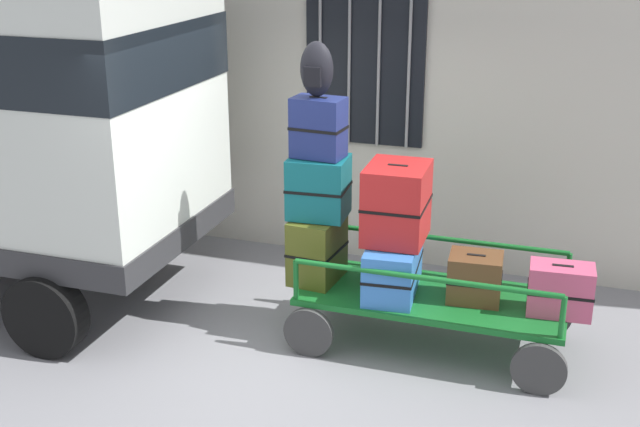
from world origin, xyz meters
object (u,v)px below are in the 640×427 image
suitcase_center_bottom (475,277)px  suitcase_midright_bottom (560,290)px  suitcase_left_top (318,127)px  suitcase_midleft_bottom (393,266)px  suitcase_left_bottom (317,249)px  suitcase_left_middle (319,187)px  suitcase_midleft_middle (397,203)px  backpack (316,69)px  luggage_cart (432,305)px

suitcase_center_bottom → suitcase_midright_bottom: (0.67, -0.04, 0.01)m
suitcase_left_top → suitcase_midleft_bottom: (0.67, -0.05, -1.11)m
suitcase_left_bottom → suitcase_left_middle: suitcase_left_middle is taller
suitcase_left_bottom → suitcase_left_top: bearing=90.0°
suitcase_midleft_bottom → suitcase_midleft_middle: bearing=90.0°
backpack → suitcase_midleft_middle: bearing=-0.1°
suitcase_left_bottom → suitcase_midleft_middle: size_ratio=0.89×
suitcase_midleft_bottom → suitcase_midright_bottom: size_ratio=1.64×
luggage_cart → suitcase_left_top: bearing=178.3°
suitcase_midleft_bottom → suitcase_midleft_middle: suitcase_midleft_middle is taller
suitcase_midleft_middle → suitcase_midright_bottom: bearing=-2.1°
suitcase_left_middle → suitcase_midleft_bottom: suitcase_left_middle is taller
luggage_cart → suitcase_midleft_bottom: suitcase_midleft_bottom is taller
suitcase_left_top → luggage_cart: bearing=-1.7°
luggage_cart → suitcase_left_top: suitcase_left_top is taller
luggage_cart → suitcase_midright_bottom: size_ratio=4.34×
suitcase_midleft_bottom → suitcase_center_bottom: 0.67m
suitcase_left_bottom → suitcase_midleft_bottom: size_ratio=0.67×
suitcase_midleft_middle → suitcase_midleft_bottom: bearing=-90.0°
suitcase_left_bottom → suitcase_midleft_middle: suitcase_midleft_middle is taller
suitcase_left_middle → suitcase_midright_bottom: size_ratio=1.00×
suitcase_center_bottom → suitcase_midleft_bottom: bearing=-176.6°
suitcase_midleft_middle → suitcase_center_bottom: (0.67, -0.01, -0.56)m
suitcase_left_bottom → suitcase_midright_bottom: bearing=-0.3°
suitcase_left_bottom → suitcase_midleft_bottom: bearing=-1.3°
suitcase_left_top → suitcase_midright_bottom: size_ratio=0.96×
luggage_cart → backpack: size_ratio=5.12×
suitcase_midleft_middle → backpack: size_ratio=1.45×
suitcase_midleft_middle → suitcase_center_bottom: 0.87m
suitcase_left_middle → suitcase_midleft_middle: size_ratio=0.81×
suitcase_left_top → suitcase_midleft_bottom: size_ratio=0.59×
luggage_cart → suitcase_center_bottom: suitcase_center_bottom is taller
backpack → suitcase_center_bottom: bearing=-0.5°
suitcase_left_bottom → suitcase_left_middle: 0.54m
suitcase_left_top → suitcase_midright_bottom: bearing=-1.4°
luggage_cart → backpack: (-1.02, 0.03, 1.89)m
suitcase_midleft_middle → suitcase_left_middle: bearing=179.6°
suitcase_midleft_middle → suitcase_left_top: bearing=180.0°
suitcase_midright_bottom → backpack: (-2.02, 0.05, 1.60)m
luggage_cart → suitcase_left_bottom: size_ratio=3.98×
suitcase_midleft_middle → suitcase_center_bottom: suitcase_midleft_middle is taller
suitcase_midright_bottom → suitcase_left_bottom: bearing=179.7°
suitcase_midleft_middle → suitcase_midright_bottom: (1.34, -0.05, -0.55)m
suitcase_left_top → suitcase_center_bottom: bearing=-0.5°
luggage_cart → suitcase_midleft_middle: bearing=174.8°
suitcase_left_middle → backpack: size_ratio=1.18×
suitcase_left_top → backpack: (-0.02, 0.00, 0.47)m
suitcase_midleft_bottom → backpack: 1.73m
suitcase_center_bottom → suitcase_midright_bottom: suitcase_midright_bottom is taller
suitcase_left_bottom → suitcase_left_top: 1.05m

